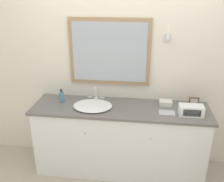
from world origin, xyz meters
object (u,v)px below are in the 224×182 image
at_px(soap_bottle, 62,97).
at_px(appliance_box, 191,110).
at_px(sink_basin, 93,105).
at_px(picture_frame, 194,102).

height_order(soap_bottle, appliance_box, soap_bottle).
bearing_deg(sink_basin, appliance_box, -3.82).
bearing_deg(picture_frame, sink_basin, -171.53).
distance_m(sink_basin, picture_frame, 1.18).
distance_m(soap_bottle, appliance_box, 1.49).
bearing_deg(sink_basin, picture_frame, 8.47).
distance_m(sink_basin, soap_bottle, 0.40).
relative_size(soap_bottle, picture_frame, 1.50).
height_order(sink_basin, appliance_box, sink_basin).
relative_size(sink_basin, picture_frame, 3.95).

